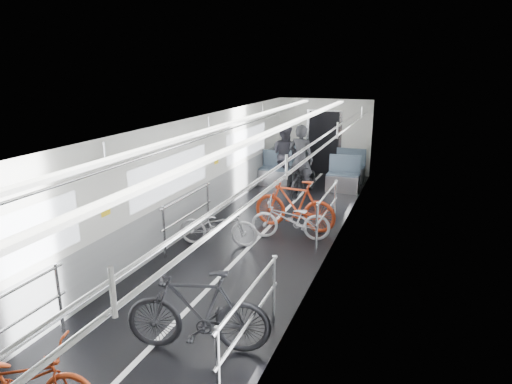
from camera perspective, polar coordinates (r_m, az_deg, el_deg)
car_shell at (r=9.97m, az=2.19°, el=2.19°), size 3.02×14.01×2.41m
bike_left_near at (r=5.48m, az=-27.54°, el=-20.06°), size 1.67×0.97×0.83m
bike_left_far at (r=8.98m, az=-4.71°, el=-4.19°), size 1.63×0.84×0.82m
bike_right_near at (r=5.82m, az=-7.27°, el=-14.49°), size 1.88×0.95×1.09m
bike_right_mid at (r=9.28m, az=4.35°, el=-3.43°), size 1.69×0.86×0.84m
bike_right_far at (r=9.81m, az=4.84°, el=-1.57°), size 1.87×0.68×1.10m
bike_aisle at (r=12.43m, az=6.06°, el=1.60°), size 0.80×1.74×0.88m
person_standing at (r=12.44m, az=5.62°, el=4.05°), size 0.76×0.56×1.91m
person_seated at (r=13.59m, az=3.59°, el=4.71°), size 1.00×0.89×1.73m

